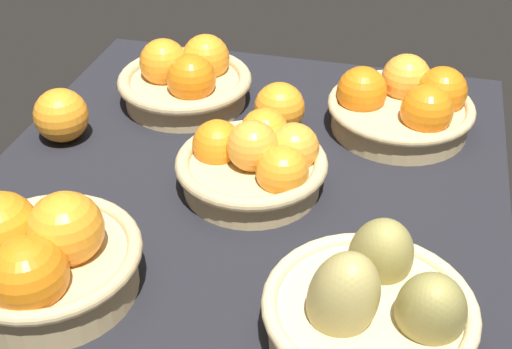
{
  "coord_description": "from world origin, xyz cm",
  "views": [
    {
      "loc": [
        73.53,
        21.23,
        59.58
      ],
      "look_at": [
        1.34,
        2.92,
        7.0
      ],
      "focal_mm": 48.98,
      "sensor_mm": 36.0,
      "label": 1
    }
  ],
  "objects_px": {
    "basket_center": "(256,161)",
    "loose_orange_front_gap": "(61,115)",
    "basket_far_right_pears": "(374,308)",
    "basket_near_left": "(186,80)",
    "basket_near_right": "(43,258)",
    "basket_far_left": "(404,105)",
    "loose_orange_back_gap": "(280,108)"
  },
  "relations": [
    {
      "from": "loose_orange_back_gap",
      "to": "basket_near_right",
      "type": "bearing_deg",
      "value": -23.26
    },
    {
      "from": "basket_center",
      "to": "basket_near_right",
      "type": "relative_size",
      "value": 0.98
    },
    {
      "from": "basket_center",
      "to": "loose_orange_front_gap",
      "type": "bearing_deg",
      "value": -98.61
    },
    {
      "from": "basket_far_right_pears",
      "to": "loose_orange_back_gap",
      "type": "relative_size",
      "value": 3.06
    },
    {
      "from": "basket_near_left",
      "to": "basket_far_right_pears",
      "type": "xyz_separation_m",
      "value": [
        0.43,
        0.35,
        0.0
      ]
    },
    {
      "from": "basket_near_left",
      "to": "basket_center",
      "type": "bearing_deg",
      "value": 39.99
    },
    {
      "from": "basket_near_left",
      "to": "loose_orange_front_gap",
      "type": "bearing_deg",
      "value": -43.13
    },
    {
      "from": "basket_center",
      "to": "loose_orange_front_gap",
      "type": "xyz_separation_m",
      "value": [
        -0.05,
        -0.31,
        -0.0
      ]
    },
    {
      "from": "basket_far_left",
      "to": "loose_orange_front_gap",
      "type": "relative_size",
      "value": 2.74
    },
    {
      "from": "basket_near_left",
      "to": "basket_center",
      "type": "height_order",
      "value": "basket_near_left"
    },
    {
      "from": "basket_near_right",
      "to": "loose_orange_front_gap",
      "type": "distance_m",
      "value": 0.33
    },
    {
      "from": "loose_orange_back_gap",
      "to": "loose_orange_front_gap",
      "type": "bearing_deg",
      "value": -71.13
    },
    {
      "from": "basket_far_right_pears",
      "to": "loose_orange_back_gap",
      "type": "xyz_separation_m",
      "value": [
        -0.39,
        -0.19,
        -0.01
      ]
    },
    {
      "from": "basket_far_right_pears",
      "to": "basket_far_left",
      "type": "bearing_deg",
      "value": -179.48
    },
    {
      "from": "basket_far_right_pears",
      "to": "basket_near_left",
      "type": "bearing_deg",
      "value": -141.01
    },
    {
      "from": "basket_far_right_pears",
      "to": "basket_center",
      "type": "bearing_deg",
      "value": -141.88
    },
    {
      "from": "loose_orange_front_gap",
      "to": "basket_center",
      "type": "bearing_deg",
      "value": 81.39
    },
    {
      "from": "basket_far_left",
      "to": "basket_near_left",
      "type": "distance_m",
      "value": 0.35
    },
    {
      "from": "basket_far_left",
      "to": "loose_orange_front_gap",
      "type": "distance_m",
      "value": 0.52
    },
    {
      "from": "basket_center",
      "to": "loose_orange_back_gap",
      "type": "distance_m",
      "value": 0.15
    },
    {
      "from": "basket_near_left",
      "to": "basket_far_right_pears",
      "type": "distance_m",
      "value": 0.56
    },
    {
      "from": "basket_center",
      "to": "basket_far_right_pears",
      "type": "bearing_deg",
      "value": 38.12
    },
    {
      "from": "basket_far_left",
      "to": "loose_orange_front_gap",
      "type": "xyz_separation_m",
      "value": [
        0.16,
        -0.49,
        0.0
      ]
    },
    {
      "from": "basket_far_right_pears",
      "to": "loose_orange_front_gap",
      "type": "distance_m",
      "value": 0.57
    },
    {
      "from": "basket_far_left",
      "to": "basket_near_right",
      "type": "xyz_separation_m",
      "value": [
        0.46,
        -0.36,
        0.01
      ]
    },
    {
      "from": "basket_far_left",
      "to": "basket_far_right_pears",
      "type": "height_order",
      "value": "basket_far_right_pears"
    },
    {
      "from": "loose_orange_front_gap",
      "to": "loose_orange_back_gap",
      "type": "height_order",
      "value": "loose_orange_front_gap"
    },
    {
      "from": "basket_far_left",
      "to": "basket_center",
      "type": "xyz_separation_m",
      "value": [
        0.2,
        -0.18,
        0.0
      ]
    },
    {
      "from": "basket_near_left",
      "to": "basket_center",
      "type": "xyz_separation_m",
      "value": [
        0.2,
        0.17,
        -0.0
      ]
    },
    {
      "from": "basket_center",
      "to": "basket_near_right",
      "type": "bearing_deg",
      "value": -34.77
    },
    {
      "from": "basket_near_left",
      "to": "loose_orange_front_gap",
      "type": "height_order",
      "value": "basket_near_left"
    },
    {
      "from": "basket_far_left",
      "to": "loose_orange_back_gap",
      "type": "height_order",
      "value": "basket_far_left"
    }
  ]
}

